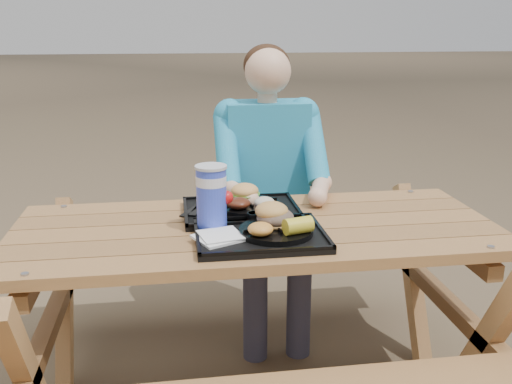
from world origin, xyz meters
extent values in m
cube|color=black|center=(-0.01, -0.14, 0.76)|extent=(0.45, 0.35, 0.02)
cube|color=black|center=(-0.04, 0.14, 0.76)|extent=(0.45, 0.35, 0.02)
cylinder|color=black|center=(0.05, -0.15, 0.78)|extent=(0.26, 0.26, 0.02)
cylinder|color=black|center=(-0.01, 0.15, 0.78)|extent=(0.26, 0.26, 0.02)
cube|color=white|center=(-0.16, -0.18, 0.78)|extent=(0.19, 0.19, 0.02)
cylinder|color=#1B32CB|center=(-0.17, -0.05, 0.88)|extent=(0.11, 0.11, 0.22)
cylinder|color=black|center=(-0.01, -0.01, 0.79)|extent=(0.05, 0.05, 0.03)
cylinder|color=gold|center=(0.04, -0.02, 0.78)|extent=(0.05, 0.05, 0.03)
ellipsoid|color=gold|center=(-0.02, -0.21, 0.81)|extent=(0.09, 0.09, 0.04)
cube|color=black|center=(-0.21, 0.16, 0.77)|extent=(0.08, 0.17, 0.01)
ellipsoid|color=#522010|center=(-0.05, 0.09, 0.81)|extent=(0.09, 0.09, 0.04)
ellipsoid|color=beige|center=(0.04, 0.08, 0.81)|extent=(0.08, 0.08, 0.04)
camera|label=1|loc=(-0.29, -1.99, 1.47)|focal=40.00mm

